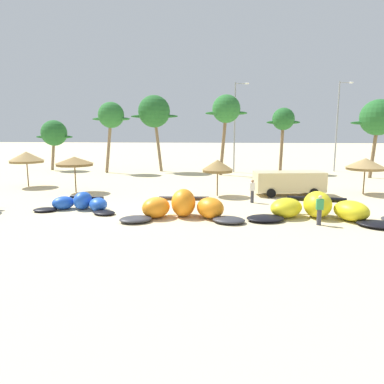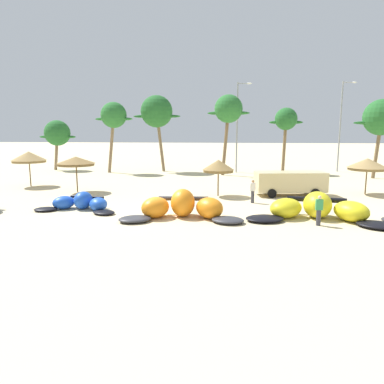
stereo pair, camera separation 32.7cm
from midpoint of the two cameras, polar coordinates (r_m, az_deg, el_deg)
name	(u,v)px [view 1 (the left image)]	position (r m, az deg, el deg)	size (l,w,h in m)	color
ground_plane	(155,213)	(22.35, -6.26, -3.30)	(260.00, 260.00, 0.00)	beige
kite_left	(81,203)	(24.05, -17.48, -1.72)	(5.66, 2.94, 1.13)	black
kite_left_of_center	(183,207)	(20.87, -1.86, -2.43)	(7.29, 3.54, 1.62)	#333338
kite_center	(318,209)	(21.82, 18.83, -2.52)	(8.26, 4.39, 1.52)	black
beach_umbrella_near_van	(26,157)	(35.67, -24.85, 5.00)	(3.02, 3.02, 3.15)	brown
beach_umbrella_middle	(74,161)	(30.88, -18.30, 4.62)	(3.04, 3.04, 2.92)	brown
beach_umbrella_near_palms	(218,166)	(27.80, 3.71, 4.11)	(2.41, 2.41, 2.80)	brown
beach_umbrella_outermost	(365,164)	(31.59, 25.35, 4.01)	(3.01, 3.01, 2.86)	brown
parked_van	(287,181)	(29.05, 14.47, 1.63)	(5.53, 2.73, 1.84)	beige
person_near_kites	(252,191)	(25.54, 9.10, 0.13)	(0.36, 0.24, 1.62)	#383842
person_by_umbrellas	(320,210)	(20.35, 18.99, -2.69)	(0.36, 0.24, 1.62)	#383842
palm_leftmost	(54,133)	(49.42, -21.06, 8.59)	(4.82, 3.21, 6.30)	#7F6647
palm_left	(111,116)	(44.33, -12.84, 11.58)	(4.54, 3.03, 8.30)	#7F6647
palm_left_of_gap	(154,112)	(45.15, -6.18, 12.41)	(5.81, 3.87, 9.22)	#7F6647
palm_center_left	(226,110)	(41.11, 5.17, 12.74)	(4.65, 3.10, 8.91)	brown
palm_center_right	(283,120)	(44.46, 13.96, 10.90)	(3.90, 2.60, 7.63)	brown
palm_right_of_gap	(378,118)	(42.93, 27.06, 10.33)	(5.58, 3.72, 8.21)	brown
lamppost_west	(236,124)	(43.95, 6.66, 10.65)	(1.70, 0.24, 10.55)	gray
lamppost_west_center	(338,123)	(48.09, 21.81, 10.09)	(1.69, 0.24, 10.79)	gray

